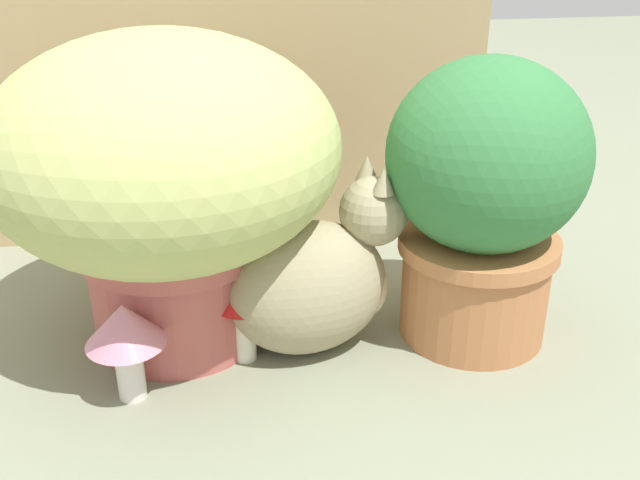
{
  "coord_description": "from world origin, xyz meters",
  "views": [
    {
      "loc": [
        -0.01,
        -1.05,
        0.69
      ],
      "look_at": [
        0.15,
        0.0,
        0.18
      ],
      "focal_mm": 42.18,
      "sensor_mm": 36.0,
      "label": 1
    }
  ],
  "objects_px": {
    "cat": "(318,279)",
    "mushroom_ornament_pink": "(125,331)",
    "mushroom_ornament_red": "(243,303)",
    "leafy_planter": "(484,193)",
    "grass_planter": "(165,167)"
  },
  "relations": [
    {
      "from": "grass_planter",
      "to": "mushroom_ornament_pink",
      "type": "distance_m",
      "value": 0.25
    },
    {
      "from": "grass_planter",
      "to": "mushroom_ornament_pink",
      "type": "xyz_separation_m",
      "value": [
        -0.07,
        -0.16,
        -0.19
      ]
    },
    {
      "from": "leafy_planter",
      "to": "mushroom_ornament_pink",
      "type": "xyz_separation_m",
      "value": [
        -0.55,
        -0.1,
        -0.14
      ]
    },
    {
      "from": "leafy_planter",
      "to": "mushroom_ornament_pink",
      "type": "distance_m",
      "value": 0.58
    },
    {
      "from": "cat",
      "to": "mushroom_ornament_red",
      "type": "bearing_deg",
      "value": -169.56
    },
    {
      "from": "cat",
      "to": "mushroom_ornament_red",
      "type": "distance_m",
      "value": 0.12
    },
    {
      "from": "mushroom_ornament_red",
      "to": "grass_planter",
      "type": "bearing_deg",
      "value": 140.59
    },
    {
      "from": "leafy_planter",
      "to": "cat",
      "type": "bearing_deg",
      "value": -179.06
    },
    {
      "from": "cat",
      "to": "mushroom_ornament_pink",
      "type": "distance_m",
      "value": 0.31
    },
    {
      "from": "leafy_planter",
      "to": "mushroom_ornament_pink",
      "type": "height_order",
      "value": "leafy_planter"
    },
    {
      "from": "leafy_planter",
      "to": "cat",
      "type": "xyz_separation_m",
      "value": [
        -0.26,
        -0.0,
        -0.13
      ]
    },
    {
      "from": "leafy_planter",
      "to": "mushroom_ornament_red",
      "type": "distance_m",
      "value": 0.41
    },
    {
      "from": "mushroom_ornament_pink",
      "to": "mushroom_ornament_red",
      "type": "xyz_separation_m",
      "value": [
        0.17,
        0.08,
        -0.01
      ]
    },
    {
      "from": "leafy_planter",
      "to": "cat",
      "type": "relative_size",
      "value": 1.19
    },
    {
      "from": "cat",
      "to": "mushroom_ornament_pink",
      "type": "relative_size",
      "value": 2.5
    }
  ]
}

